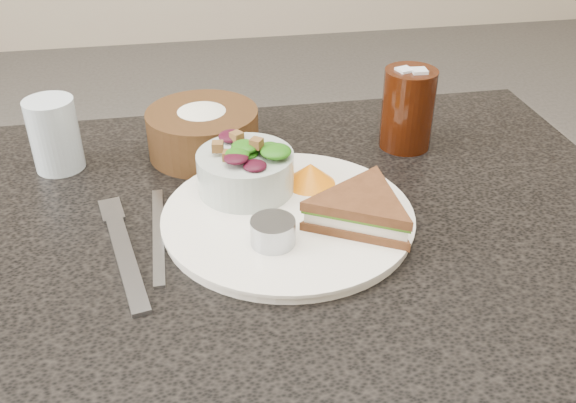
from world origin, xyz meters
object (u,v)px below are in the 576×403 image
(bread_basket, at_px, (203,125))
(water_glass, at_px, (55,135))
(cola_glass, at_px, (408,105))
(sandwich, at_px, (362,210))
(dinner_plate, at_px, (288,218))
(salad_bowl, at_px, (245,165))
(dressing_ramekin, at_px, (273,232))

(bread_basket, xyz_separation_m, water_glass, (-0.20, -0.01, 0.01))
(cola_glass, bearing_deg, bread_basket, 174.40)
(sandwich, relative_size, water_glass, 1.47)
(dinner_plate, xyz_separation_m, salad_bowl, (-0.04, 0.06, 0.04))
(dinner_plate, distance_m, cola_glass, 0.27)
(sandwich, height_order, water_glass, water_glass)
(bread_basket, bearing_deg, sandwich, -54.52)
(salad_bowl, distance_m, bread_basket, 0.14)
(salad_bowl, bearing_deg, dressing_ramekin, -82.75)
(salad_bowl, relative_size, cola_glass, 0.95)
(bread_basket, relative_size, water_glass, 1.57)
(dinner_plate, xyz_separation_m, cola_glass, (0.21, 0.17, 0.06))
(bread_basket, distance_m, water_glass, 0.20)
(salad_bowl, height_order, dressing_ramekin, salad_bowl)
(bread_basket, bearing_deg, dressing_ramekin, -76.73)
(sandwich, relative_size, dressing_ramekin, 2.92)
(sandwich, xyz_separation_m, bread_basket, (-0.17, 0.24, 0.01))
(dinner_plate, bearing_deg, water_glass, 146.48)
(water_glass, bearing_deg, salad_bowl, -27.32)
(salad_bowl, distance_m, dressing_ramekin, 0.12)
(dinner_plate, distance_m, sandwich, 0.09)
(salad_bowl, bearing_deg, cola_glass, 22.99)
(dressing_ramekin, relative_size, water_glass, 0.50)
(bread_basket, height_order, water_glass, water_glass)
(dressing_ramekin, bearing_deg, bread_basket, 103.27)
(sandwich, height_order, cola_glass, cola_glass)
(salad_bowl, bearing_deg, water_glass, 152.68)
(sandwich, relative_size, salad_bowl, 1.22)
(dressing_ramekin, xyz_separation_m, water_glass, (-0.26, 0.25, 0.02))
(dinner_plate, relative_size, bread_basket, 1.90)
(dinner_plate, height_order, water_glass, water_glass)
(water_glass, bearing_deg, bread_basket, 2.12)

